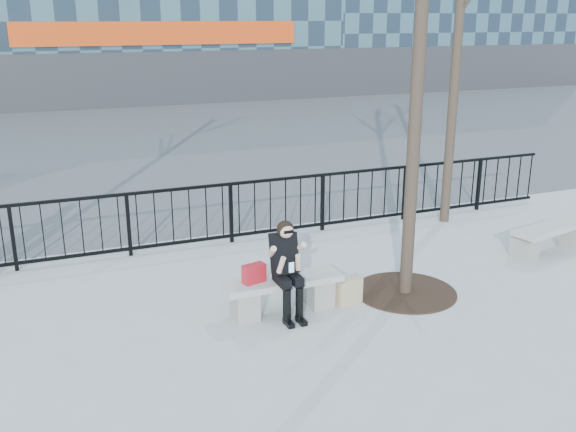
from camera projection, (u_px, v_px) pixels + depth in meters
name	position (u px, v px, depth m)	size (l,w,h in m)	color
ground	(283.00, 311.00, 8.86)	(120.00, 120.00, 0.00)	#9E9F9A
street_surface	(122.00, 135.00, 22.12)	(60.00, 23.00, 0.01)	#474747
railing	(220.00, 214.00, 11.34)	(14.00, 0.06, 1.10)	black
tree_grate	(405.00, 292.00, 9.45)	(1.50, 1.50, 0.02)	black
bench_main	(283.00, 291.00, 8.77)	(1.65, 0.46, 0.49)	gray
bench_second	(551.00, 235.00, 11.00)	(1.64, 0.46, 0.49)	gray
seated_woman	(287.00, 270.00, 8.52)	(0.50, 0.64, 1.34)	black
handbag	(254.00, 273.00, 8.54)	(0.31, 0.15, 0.25)	#AE151F
shopping_bag	(349.00, 291.00, 9.03)	(0.40, 0.15, 0.38)	beige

